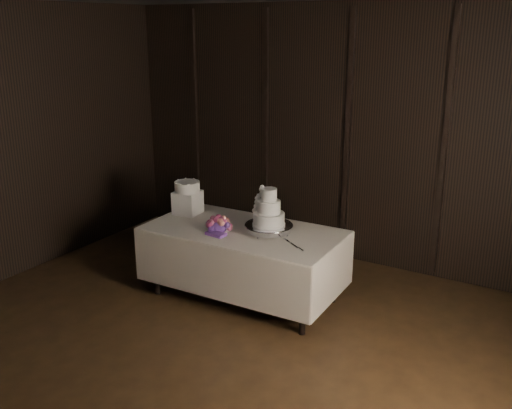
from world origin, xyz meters
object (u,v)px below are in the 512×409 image
at_px(display_table, 244,261).
at_px(cake_stand, 269,229).
at_px(box_pedestal, 188,202).
at_px(small_cake, 187,187).
at_px(wedding_cake, 266,211).
at_px(bouquet, 219,224).

height_order(display_table, cake_stand, cake_stand).
bearing_deg(box_pedestal, small_cake, 0.00).
xyz_separation_m(display_table, cake_stand, (0.28, 0.04, 0.39)).
bearing_deg(wedding_cake, bouquet, -143.11).
height_order(display_table, bouquet, bouquet).
bearing_deg(box_pedestal, bouquet, -25.41).
bearing_deg(wedding_cake, cake_stand, 43.62).
relative_size(display_table, bouquet, 4.90).
distance_m(bouquet, small_cake, 0.72).
xyz_separation_m(bouquet, small_cake, (-0.61, 0.29, 0.24)).
bearing_deg(box_pedestal, wedding_cake, -5.72).
height_order(cake_stand, small_cake, small_cake).
height_order(wedding_cake, bouquet, wedding_cake).
distance_m(cake_stand, wedding_cake, 0.19).
bearing_deg(box_pedestal, cake_stand, -4.75).
distance_m(display_table, box_pedestal, 0.94).
bearing_deg(cake_stand, box_pedestal, 175.25).
height_order(wedding_cake, box_pedestal, wedding_cake).
bearing_deg(bouquet, cake_stand, 23.44).
bearing_deg(wedding_cake, display_table, -161.00).
relative_size(cake_stand, bouquet, 1.17).
xyz_separation_m(cake_stand, small_cake, (-1.08, 0.09, 0.26)).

